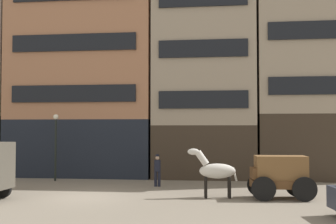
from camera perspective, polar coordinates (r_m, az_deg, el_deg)
ground_plane at (r=20.61m, az=-11.17°, el=-11.25°), size 120.00×120.00×0.00m
building_center_left at (r=30.99m, az=-10.80°, el=5.14°), size 10.36×6.66×14.31m
building_center_right at (r=29.52m, az=4.97°, el=4.74°), size 7.13×6.66×13.54m
building_far_right at (r=30.15m, az=17.93°, el=5.89°), size 7.03×6.66×14.79m
cargo_wagon at (r=20.25m, az=14.88°, el=-8.11°), size 2.99×1.67×1.98m
draft_horse at (r=20.04m, az=6.42°, el=-7.88°), size 2.35×0.70×2.30m
pedestrian_officer at (r=23.70m, az=-1.45°, el=-7.71°), size 0.48×0.48×1.79m
streetlamp_curbside at (r=27.02m, az=-14.98°, el=-3.36°), size 0.32×0.32×4.12m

